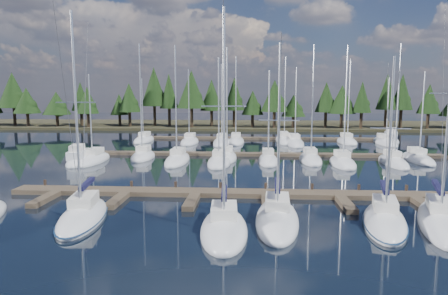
# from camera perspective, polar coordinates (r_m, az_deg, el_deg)

# --- Properties ---
(ground) EXTENTS (260.00, 260.00, 0.00)m
(ground) POSITION_cam_1_polar(r_m,az_deg,el_deg) (46.17, 5.47, -3.12)
(ground) COLOR black
(ground) RESTS_ON ground
(far_shore) EXTENTS (220.00, 30.00, 0.60)m
(far_shore) POSITION_cam_1_polar(r_m,az_deg,el_deg) (105.67, 4.53, 3.21)
(far_shore) COLOR #312D1B
(far_shore) RESTS_ON ground
(main_dock) EXTENTS (44.00, 6.13, 0.90)m
(main_dock) POSITION_cam_1_polar(r_m,az_deg,el_deg) (33.80, 6.11, -6.83)
(main_dock) COLOR brown
(main_dock) RESTS_ON ground
(back_docks) EXTENTS (50.00, 21.80, 0.40)m
(back_docks) POSITION_cam_1_polar(r_m,az_deg,el_deg) (65.48, 4.98, 0.30)
(back_docks) COLOR brown
(back_docks) RESTS_ON ground
(front_sailboat_1) EXTENTS (4.25, 9.02, 14.73)m
(front_sailboat_1) POSITION_cam_1_polar(r_m,az_deg,el_deg) (29.61, -19.48, -9.19)
(front_sailboat_1) COLOR silver
(front_sailboat_1) RESTS_ON ground
(front_sailboat_2) EXTENTS (3.38, 8.14, 14.42)m
(front_sailboat_2) POSITION_cam_1_polar(r_m,az_deg,el_deg) (25.49, 0.01, -11.49)
(front_sailboat_2) COLOR silver
(front_sailboat_2) RESTS_ON ground
(front_sailboat_3) EXTENTS (3.44, 9.50, 12.66)m
(front_sailboat_3) POSITION_cam_1_polar(r_m,az_deg,el_deg) (27.65, 7.59, -10.04)
(front_sailboat_3) COLOR silver
(front_sailboat_3) RESTS_ON ground
(front_sailboat_4) EXTENTS (4.78, 9.14, 11.78)m
(front_sailboat_4) POSITION_cam_1_polar(r_m,az_deg,el_deg) (29.02, 21.95, -9.69)
(front_sailboat_4) COLOR silver
(front_sailboat_4) RESTS_ON ground
(front_sailboat_5) EXTENTS (5.34, 10.06, 15.79)m
(front_sailboat_5) POSITION_cam_1_polar(r_m,az_deg,el_deg) (30.39, 28.36, -9.23)
(front_sailboat_5) COLOR silver
(front_sailboat_5) RESTS_ON ground
(back_sailboat_rows) EXTENTS (45.76, 33.79, 15.84)m
(back_sailboat_rows) POSITION_cam_1_polar(r_m,az_deg,el_deg) (60.95, 5.26, -0.20)
(back_sailboat_rows) COLOR silver
(back_sailboat_rows) RESTS_ON ground
(motor_yacht_left) EXTENTS (4.11, 8.11, 3.86)m
(motor_yacht_left) POSITION_cam_1_polar(r_m,az_deg,el_deg) (53.12, -20.10, -1.64)
(motor_yacht_left) COLOR silver
(motor_yacht_left) RESTS_ON ground
(motor_yacht_right) EXTENTS (5.62, 9.16, 4.34)m
(motor_yacht_right) POSITION_cam_1_polar(r_m,az_deg,el_deg) (76.50, 22.69, 1.02)
(motor_yacht_right) COLOR silver
(motor_yacht_right) RESTS_ON ground
(tree_line) EXTENTS (186.84, 11.74, 14.45)m
(tree_line) POSITION_cam_1_polar(r_m,az_deg,el_deg) (95.55, 3.71, 7.09)
(tree_line) COLOR black
(tree_line) RESTS_ON far_shore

